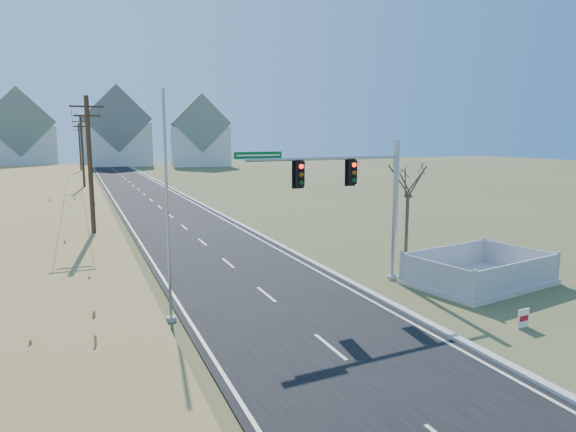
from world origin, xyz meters
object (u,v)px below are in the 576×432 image
Objects in this scene: traffic_signal_mast at (363,196)px; fence_enclosure at (479,278)px; open_sign at (523,318)px; bare_tree at (408,178)px; flagpole at (168,232)px.

fence_enclosure is (5.10, -1.98, -3.81)m from traffic_signal_mast.
open_sign is 10.11m from bare_tree.
open_sign is (2.54, -6.97, -3.74)m from traffic_signal_mast.
fence_enclosure is at bearing 57.42° from open_sign.
bare_tree is (12.85, 3.58, 1.29)m from flagpole.
flagpole is (-8.94, -1.50, -0.74)m from traffic_signal_mast.
traffic_signal_mast reaches higher than bare_tree.
bare_tree is (3.91, 2.08, 0.55)m from traffic_signal_mast.
flagpole reaches higher than open_sign.
open_sign is at bearing -127.61° from fence_enclosure.
flagpole is at bearing -174.75° from traffic_signal_mast.
open_sign is at bearing -98.66° from bare_tree.
traffic_signal_mast is 6.67m from fence_enclosure.
bare_tree is at bearing 75.97° from open_sign.
open_sign is (-2.56, -4.99, 0.08)m from fence_enclosure.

